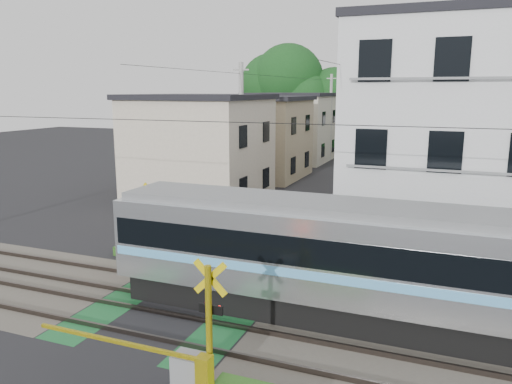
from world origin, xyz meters
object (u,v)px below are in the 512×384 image
at_px(pedestrian, 374,152).
at_px(crossing_signal_far, 166,243).
at_px(crossing_signal_near, 192,365).
at_px(apartment_block, 481,138).

bearing_deg(pedestrian, crossing_signal_far, 93.22).
xyz_separation_m(crossing_signal_near, pedestrian, (-1.90, 38.40, 0.14)).
bearing_deg(crossing_signal_near, apartment_block, 65.78).
relative_size(crossing_signal_near, apartment_block, 0.46).
xyz_separation_m(crossing_signal_far, apartment_block, (11.09, 5.84, 3.94)).
relative_size(crossing_signal_near, crossing_signal_far, 1.00).
relative_size(crossing_signal_far, pedestrian, 2.80).
bearing_deg(apartment_block, pedestrian, 107.20).
distance_m(crossing_signal_near, pedestrian, 38.45).
distance_m(crossing_signal_near, crossing_signal_far, 8.95).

